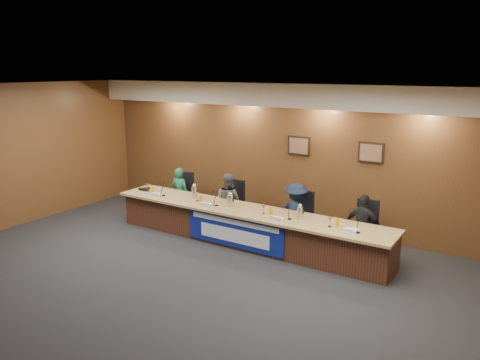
% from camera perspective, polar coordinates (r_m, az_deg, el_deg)
% --- Properties ---
extents(floor, '(10.00, 10.00, 0.00)m').
position_cam_1_polar(floor, '(7.94, -8.82, -12.91)').
color(floor, black).
rests_on(floor, ground).
extents(ceiling, '(10.00, 8.00, 0.04)m').
position_cam_1_polar(ceiling, '(7.13, -9.75, 10.81)').
color(ceiling, silver).
rests_on(ceiling, wall_back).
extents(wall_back, '(10.00, 0.04, 3.20)m').
position_cam_1_polar(wall_back, '(10.61, 5.28, 3.06)').
color(wall_back, '#56351A').
rests_on(wall_back, floor).
extents(soffit, '(10.00, 0.50, 0.50)m').
position_cam_1_polar(soffit, '(10.23, 4.79, 10.31)').
color(soffit, beige).
rests_on(soffit, wall_back).
extents(dais_body, '(6.00, 0.80, 0.70)m').
position_cam_1_polar(dais_body, '(9.58, 0.67, -5.77)').
color(dais_body, '#462416').
rests_on(dais_body, floor).
extents(dais_top, '(6.10, 0.95, 0.05)m').
position_cam_1_polar(dais_top, '(9.42, 0.51, -3.70)').
color(dais_top, '#A2834E').
rests_on(dais_top, dais_body).
extents(banner, '(2.20, 0.02, 0.65)m').
position_cam_1_polar(banner, '(9.24, -0.71, -6.31)').
color(banner, navy).
rests_on(banner, dais_body).
extents(banner_text_upper, '(2.00, 0.01, 0.10)m').
position_cam_1_polar(banner_text_upper, '(9.16, -0.76, -5.16)').
color(banner_text_upper, silver).
rests_on(banner_text_upper, banner).
extents(banner_text_lower, '(1.60, 0.01, 0.28)m').
position_cam_1_polar(banner_text_lower, '(9.26, -0.75, -6.80)').
color(banner_text_lower, silver).
rests_on(banner_text_lower, banner).
extents(wall_photo_left, '(0.52, 0.04, 0.42)m').
position_cam_1_polar(wall_photo_left, '(10.36, 7.20, 4.17)').
color(wall_photo_left, black).
rests_on(wall_photo_left, wall_back).
extents(wall_photo_right, '(0.52, 0.04, 0.42)m').
position_cam_1_polar(wall_photo_right, '(9.79, 15.68, 3.23)').
color(wall_photo_right, black).
rests_on(wall_photo_right, wall_back).
extents(panelist_a, '(0.47, 0.32, 1.24)m').
position_cam_1_polar(panelist_a, '(11.16, -7.32, -1.63)').
color(panelist_a, '#185D3C').
rests_on(panelist_a, floor).
extents(panelist_b, '(0.68, 0.57, 1.27)m').
position_cam_1_polar(panelist_b, '(10.35, -1.41, -2.64)').
color(panelist_b, '#4C4C50').
rests_on(panelist_b, floor).
extents(panelist_c, '(0.92, 0.69, 1.27)m').
position_cam_1_polar(panelist_c, '(9.56, 6.85, -4.11)').
color(panelist_c, '#101C34').
rests_on(panelist_c, floor).
extents(panelist_d, '(0.75, 0.35, 1.24)m').
position_cam_1_polar(panelist_d, '(9.08, 14.78, -5.53)').
color(panelist_d, black).
rests_on(panelist_d, floor).
extents(office_chair_a, '(0.63, 0.63, 0.08)m').
position_cam_1_polar(office_chair_a, '(11.27, -6.97, -2.21)').
color(office_chair_a, black).
rests_on(office_chair_a, floor).
extents(office_chair_b, '(0.50, 0.50, 0.08)m').
position_cam_1_polar(office_chair_b, '(10.47, -1.10, -3.33)').
color(office_chair_b, black).
rests_on(office_chair_b, floor).
extents(office_chair_c, '(0.58, 0.58, 0.08)m').
position_cam_1_polar(office_chair_c, '(9.69, 7.08, -4.84)').
color(office_chair_c, black).
rests_on(office_chair_c, floor).
extents(office_chair_d, '(0.53, 0.53, 0.08)m').
position_cam_1_polar(office_chair_d, '(9.21, 14.92, -6.18)').
color(office_chair_d, black).
rests_on(office_chair_d, floor).
extents(nameplate_a, '(0.24, 0.08, 0.10)m').
position_cam_1_polar(nameplate_a, '(10.53, -10.36, -1.68)').
color(nameplate_a, white).
rests_on(nameplate_a, dais_top).
extents(microphone_a, '(0.07, 0.07, 0.02)m').
position_cam_1_polar(microphone_a, '(10.50, -9.28, -1.87)').
color(microphone_a, black).
rests_on(microphone_a, dais_top).
extents(juice_glass_a, '(0.06, 0.06, 0.15)m').
position_cam_1_polar(juice_glass_a, '(10.79, -10.68, -1.16)').
color(juice_glass_a, '#F59400').
rests_on(juice_glass_a, dais_top).
extents(water_glass_a, '(0.08, 0.08, 0.18)m').
position_cam_1_polar(water_glass_a, '(10.94, -11.18, -0.89)').
color(water_glass_a, silver).
rests_on(water_glass_a, dais_top).
extents(nameplate_b, '(0.24, 0.08, 0.10)m').
position_cam_1_polar(nameplate_b, '(9.64, -4.37, -2.90)').
color(nameplate_b, white).
rests_on(nameplate_b, dais_top).
extents(microphone_b, '(0.07, 0.07, 0.02)m').
position_cam_1_polar(microphone_b, '(9.64, -2.89, -3.10)').
color(microphone_b, black).
rests_on(microphone_b, dais_top).
extents(juice_glass_b, '(0.06, 0.06, 0.15)m').
position_cam_1_polar(juice_glass_b, '(9.89, -4.79, -2.31)').
color(juice_glass_b, '#F59400').
rests_on(juice_glass_b, dais_top).
extents(water_glass_b, '(0.08, 0.08, 0.18)m').
position_cam_1_polar(water_glass_b, '(10.00, -5.30, -2.05)').
color(water_glass_b, silver).
rests_on(water_glass_b, dais_top).
extents(nameplate_c, '(0.24, 0.08, 0.10)m').
position_cam_1_polar(nameplate_c, '(8.75, 4.38, -4.64)').
color(nameplate_c, white).
rests_on(nameplate_c, dais_top).
extents(microphone_c, '(0.07, 0.07, 0.02)m').
position_cam_1_polar(microphone_c, '(8.83, 6.08, -4.74)').
color(microphone_c, black).
rests_on(microphone_c, dais_top).
extents(juice_glass_c, '(0.06, 0.06, 0.15)m').
position_cam_1_polar(juice_glass_c, '(9.08, 3.81, -3.74)').
color(juice_glass_c, '#F59400').
rests_on(juice_glass_c, dais_top).
extents(water_glass_c, '(0.08, 0.08, 0.18)m').
position_cam_1_polar(water_glass_c, '(9.10, 2.89, -3.59)').
color(water_glass_c, silver).
rests_on(water_glass_c, dais_top).
extents(nameplate_d, '(0.24, 0.08, 0.10)m').
position_cam_1_polar(nameplate_d, '(8.29, 12.99, -5.98)').
color(nameplate_d, white).
rests_on(nameplate_d, dais_top).
extents(microphone_d, '(0.07, 0.07, 0.02)m').
position_cam_1_polar(microphone_d, '(8.33, 14.19, -6.22)').
color(microphone_d, black).
rests_on(microphone_d, dais_top).
extents(juice_glass_d, '(0.06, 0.06, 0.15)m').
position_cam_1_polar(juice_glass_d, '(8.53, 11.82, -5.14)').
color(juice_glass_d, '#F59400').
rests_on(juice_glass_d, dais_top).
extents(water_glass_d, '(0.08, 0.08, 0.18)m').
position_cam_1_polar(water_glass_d, '(8.51, 10.91, -5.05)').
color(water_glass_d, silver).
rests_on(water_glass_d, dais_top).
extents(carafe_left, '(0.13, 0.13, 0.26)m').
position_cam_1_polar(carafe_left, '(10.18, -5.56, -1.53)').
color(carafe_left, silver).
rests_on(carafe_left, dais_top).
extents(carafe_mid, '(0.12, 0.12, 0.24)m').
position_cam_1_polar(carafe_mid, '(9.57, -1.17, -2.53)').
color(carafe_mid, silver).
rests_on(carafe_mid, dais_top).
extents(carafe_right, '(0.11, 0.11, 0.24)m').
position_cam_1_polar(carafe_right, '(8.84, 7.33, -4.01)').
color(carafe_right, silver).
rests_on(carafe_right, dais_top).
extents(speakerphone, '(0.32, 0.32, 0.05)m').
position_cam_1_polar(speakerphone, '(11.06, -11.50, -1.10)').
color(speakerphone, black).
rests_on(speakerphone, dais_top).
extents(paper_stack, '(0.26, 0.33, 0.01)m').
position_cam_1_polar(paper_stack, '(8.42, 13.42, -6.00)').
color(paper_stack, white).
rests_on(paper_stack, dais_top).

